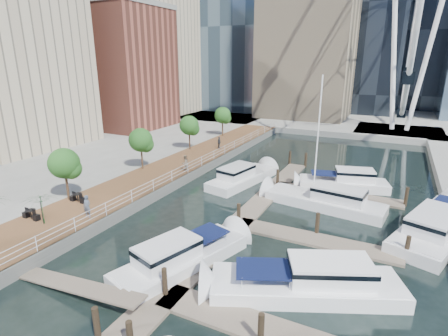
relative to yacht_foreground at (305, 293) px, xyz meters
name	(u,v)px	position (x,y,z in m)	size (l,w,h in m)	color
ground	(145,265)	(-9.92, -1.73, 0.00)	(520.00, 520.00, 0.00)	black
boardwalk	(166,174)	(-18.92, 13.27, 0.50)	(6.00, 60.00, 1.00)	brown
seawall	(189,177)	(-15.92, 13.27, 0.50)	(0.25, 60.00, 1.00)	#595954
land_inland	(12,148)	(-45.92, 13.27, 0.50)	(48.00, 90.00, 1.00)	gray
land_far	(351,100)	(-9.92, 100.27, 0.50)	(200.00, 114.00, 1.00)	gray
pier	(399,133)	(4.08, 50.27, 0.50)	(14.00, 12.00, 1.00)	gray
railing	(188,168)	(-16.02, 13.27, 1.52)	(0.10, 60.00, 1.05)	white
floating_docks	(306,221)	(-1.95, 8.25, 0.49)	(16.00, 34.00, 2.60)	#6D6051
midrise_condos	(78,55)	(-43.49, 25.09, 13.42)	(19.00, 67.00, 28.00)	#BCAD8E
street_trees	(141,140)	(-21.32, 12.27, 4.29)	(2.60, 42.60, 4.60)	#3F2B1C
cafe_tables	(9,226)	(-20.32, -3.73, 1.37)	(2.50, 13.70, 0.74)	black
yacht_foreground	(305,293)	(0.00, 0.00, 0.00)	(3.12, 11.64, 2.15)	white
pedestrian_near	(87,206)	(-17.09, 0.44, 1.89)	(0.65, 0.42, 1.77)	#4A5262
pedestrian_mid	(185,163)	(-16.64, 13.71, 1.90)	(0.87, 0.68, 1.79)	gray
pedestrian_far	(219,143)	(-17.96, 24.52, 1.82)	(0.96, 0.40, 1.64)	#2D3139
moored_yachts	(319,217)	(-1.42, 10.52, 0.00)	(24.22, 33.43, 11.50)	silver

